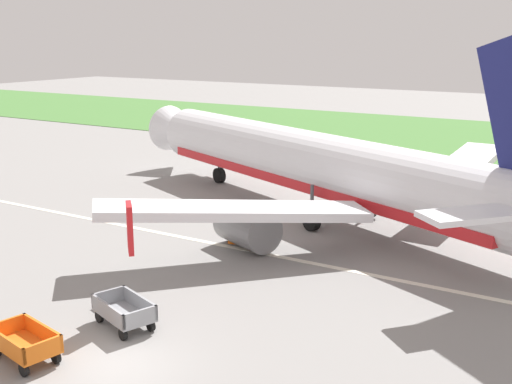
% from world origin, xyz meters
% --- Properties ---
extents(ground_plane, '(220.00, 220.00, 0.00)m').
position_xyz_m(ground_plane, '(0.00, 0.00, 0.00)').
color(ground_plane, gray).
extents(grass_strip, '(220.00, 28.00, 0.06)m').
position_xyz_m(grass_strip, '(0.00, 55.28, 0.03)').
color(grass_strip, '#477A38').
rests_on(grass_strip, ground).
extents(apron_stripe, '(120.00, 0.36, 0.01)m').
position_xyz_m(apron_stripe, '(0.00, 12.04, 0.01)').
color(apron_stripe, silver).
rests_on(apron_stripe, ground).
extents(airplane, '(35.85, 29.33, 11.34)m').
position_xyz_m(airplane, '(-1.68, 19.34, 3.05)').
color(airplane, silver).
rests_on(airplane, ground).
extents(baggage_cart_nearest, '(3.63, 1.88, 1.07)m').
position_xyz_m(baggage_cart_nearest, '(-2.82, -1.28, 0.60)').
color(baggage_cart_nearest, orange).
rests_on(baggage_cart_nearest, ground).
extents(baggage_cart_second_in_row, '(3.59, 2.16, 1.07)m').
position_xyz_m(baggage_cart_second_in_row, '(-1.74, 2.31, 0.60)').
color(baggage_cart_second_in_row, gray).
rests_on(baggage_cart_second_in_row, ground).
extents(traffic_cone_near_plane, '(0.55, 0.55, 0.73)m').
position_xyz_m(traffic_cone_near_plane, '(-3.73, 12.69, 0.36)').
color(traffic_cone_near_plane, orange).
rests_on(traffic_cone_near_plane, ground).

